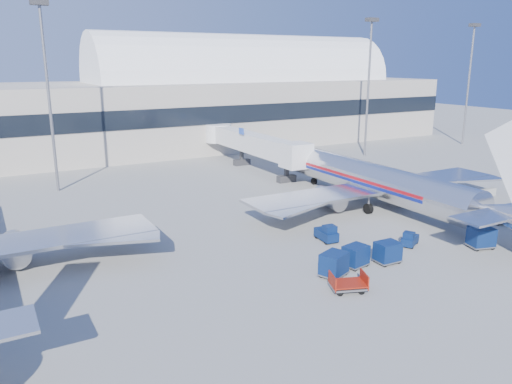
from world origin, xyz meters
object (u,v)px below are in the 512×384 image
barrier_far (486,193)px  cart_open_red (348,285)px  cart_solo_far (503,215)px  tug_right (463,217)px  cart_train_b (356,256)px  barrier_near (448,200)px  tug_left (327,233)px  cart_train_a (388,252)px  tug_lead (410,239)px  mast_east (369,67)px  mast_west (46,70)px  airliner_main (382,182)px  cart_train_c (334,264)px  mast_far_east (470,67)px  jetbridge_near (248,142)px  cart_solo_near (481,237)px  barrier_mid (468,196)px

barrier_far → cart_open_red: (-31.01, -12.05, 0.02)m
cart_open_red → cart_solo_far: bearing=31.5°
tug_right → cart_train_b: 16.74m
barrier_near → tug_left: (-19.57, -3.10, 0.28)m
cart_solo_far → cart_train_a: bearing=-148.8°
tug_left → tug_lead: bearing=-123.0°
mast_east → cart_solo_far: size_ratio=9.38×
mast_west → airliner_main: bearing=-40.4°
cart_train_c → cart_open_red: bearing=-126.3°
mast_far_east → barrier_far: mast_far_east is taller
mast_far_east → cart_train_a: bearing=-145.9°
mast_east → cart_train_b: bearing=-131.9°
cart_train_b → airliner_main: bearing=29.4°
jetbridge_near → cart_solo_near: jetbridge_near is taller
mast_east → tug_lead: 46.27m
cart_train_b → cart_solo_far: size_ratio=0.92×
jetbridge_near → tug_right: (5.73, -34.60, -3.26)m
cart_train_c → mast_west: bearing=88.8°
mast_far_east → cart_train_a: 68.33m
cart_solo_near → cart_solo_far: cart_solo_near is taller
barrier_mid → mast_far_east: bearing=39.7°
barrier_mid → cart_solo_far: bearing=-120.2°
jetbridge_near → cart_train_b: jetbridge_near is taller
tug_lead → mast_east: bearing=26.1°
jetbridge_near → cart_open_red: (-14.01, -40.86, -3.46)m
airliner_main → cart_open_red: (-16.41, -14.56, -2.45)m
airliner_main → cart_solo_far: bearing=-55.6°
cart_train_b → cart_solo_far: (20.01, 1.31, -0.00)m
tug_lead → cart_train_b: size_ratio=1.04×
mast_far_east → mast_east: bearing=180.0°
cart_solo_near → barrier_mid: bearing=57.7°
jetbridge_near → barrier_near: bearing=-70.1°
barrier_far → cart_open_red: 33.27m
mast_east → tug_right: mast_east is taller
barrier_near → cart_train_c: (-23.76, -9.52, 0.54)m
jetbridge_near → cart_solo_far: jetbridge_near is taller
cart_train_a → cart_train_b: (-2.73, 0.66, -0.01)m
cart_open_red → barrier_far: bearing=41.8°
tug_lead → cart_solo_far: size_ratio=0.96×
jetbridge_near → tug_lead: size_ratio=11.85×
mast_west → cart_train_a: (19.62, -37.54, -13.86)m
jetbridge_near → cart_solo_near: 39.97m
cart_train_a → cart_train_c: size_ratio=0.79×
airliner_main → tug_lead: airliner_main is taller
barrier_far → airliner_main: bearing=170.3°
cart_solo_near → cart_open_red: bearing=-160.6°
mast_east → cart_train_c: (-35.76, -37.52, -13.80)m
mast_far_east → cart_train_c: size_ratio=8.84×
barrier_far → cart_train_a: bearing=-159.1°
tug_right → cart_solo_far: 3.99m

